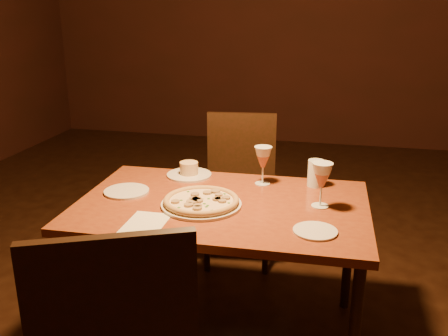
% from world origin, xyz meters
% --- Properties ---
extents(floor, '(7.00, 7.00, 0.00)m').
position_xyz_m(floor, '(0.00, 0.00, 0.00)').
color(floor, '#311C10').
rests_on(floor, ground).
extents(back_wall, '(6.00, 0.04, 3.00)m').
position_xyz_m(back_wall, '(0.00, 3.50, 1.50)').
color(back_wall, '#381611').
rests_on(back_wall, floor).
extents(dining_table, '(1.32, 0.86, 0.70)m').
position_xyz_m(dining_table, '(-0.10, -0.24, 0.64)').
color(dining_table, brown).
rests_on(dining_table, floor).
extents(chair_far, '(0.49, 0.49, 0.91)m').
position_xyz_m(chair_far, '(-0.18, 0.62, 0.51)').
color(chair_far, black).
rests_on(chair_far, floor).
extents(pizza_plate, '(0.36, 0.36, 0.04)m').
position_xyz_m(pizza_plate, '(-0.18, -0.29, 0.72)').
color(pizza_plate, silver).
rests_on(pizza_plate, dining_table).
extents(ramekin_saucer, '(0.23, 0.23, 0.07)m').
position_xyz_m(ramekin_saucer, '(-0.35, 0.09, 0.72)').
color(ramekin_saucer, silver).
rests_on(ramekin_saucer, dining_table).
extents(wine_glass_far, '(0.09, 0.09, 0.19)m').
position_xyz_m(wine_glass_far, '(0.05, 0.05, 0.80)').
color(wine_glass_far, '#AA6146').
rests_on(wine_glass_far, dining_table).
extents(wine_glass_right, '(0.09, 0.09, 0.20)m').
position_xyz_m(wine_glass_right, '(0.34, -0.18, 0.80)').
color(wine_glass_right, '#AA6146').
rests_on(wine_glass_right, dining_table).
extents(water_tumbler, '(0.08, 0.08, 0.13)m').
position_xyz_m(water_tumbler, '(0.30, 0.08, 0.77)').
color(water_tumbler, silver).
rests_on(water_tumbler, dining_table).
extents(side_plate_left, '(0.21, 0.21, 0.01)m').
position_xyz_m(side_plate_left, '(-0.57, -0.21, 0.71)').
color(side_plate_left, silver).
rests_on(side_plate_left, dining_table).
extents(side_plate_near, '(0.18, 0.18, 0.01)m').
position_xyz_m(side_plate_near, '(0.33, -0.45, 0.70)').
color(side_plate_near, silver).
rests_on(side_plate_near, dining_table).
extents(menu_card, '(0.16, 0.24, 0.00)m').
position_xyz_m(menu_card, '(-0.35, -0.53, 0.70)').
color(menu_card, beige).
rests_on(menu_card, dining_table).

